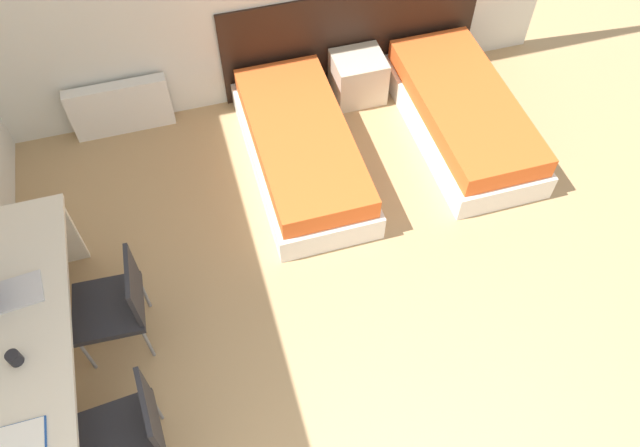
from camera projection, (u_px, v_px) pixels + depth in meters
name	position (u px, v px, depth m)	size (l,w,h in m)	color
headboard_panel	(351.00, 38.00, 5.83)	(2.47, 0.03, 0.98)	black
bed_near_window	(302.00, 149.00, 5.38)	(0.86, 1.89, 0.44)	silver
bed_near_door	(463.00, 115.00, 5.62)	(0.86, 1.89, 0.44)	silver
nightstand	(358.00, 77.00, 5.91)	(0.47, 0.42, 0.45)	beige
radiator	(121.00, 108.00, 5.61)	(0.89, 0.12, 0.52)	silver
desk	(28.00, 376.00, 3.74)	(0.61, 2.51, 0.76)	beige
chair_near_laptop	(116.00, 302.00, 4.20)	(0.49, 0.49, 0.82)	#232328
chair_near_notebook	(130.00, 432.00, 3.69)	(0.51, 0.51, 0.82)	#232328
laptop	(3.00, 291.00, 3.84)	(0.36, 0.27, 0.34)	silver
open_notebook	(16.00, 440.00, 3.36)	(0.32, 0.19, 0.02)	#1E4793
mug	(14.00, 358.00, 3.60)	(0.08, 0.08, 0.09)	black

